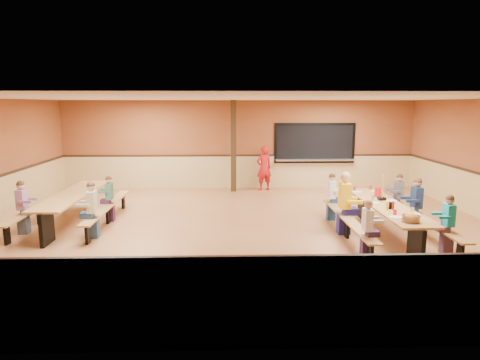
{
  "coord_description": "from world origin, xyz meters",
  "views": [
    {
      "loc": [
        -0.4,
        -9.62,
        2.86
      ],
      "look_at": [
        -0.11,
        0.02,
        1.15
      ],
      "focal_mm": 32.0,
      "sensor_mm": 36.0,
      "label": 1
    }
  ],
  "objects": [
    {
      "name": "room_envelope",
      "position": [
        0.0,
        0.0,
        0.69
      ],
      "size": [
        12.04,
        10.04,
        3.02
      ],
      "color": "brown",
      "rests_on": "ground"
    },
    {
      "name": "seated_child_navy_right",
      "position": [
        3.84,
        -0.38,
        0.61
      ],
      "size": [
        0.38,
        0.31,
        1.23
      ],
      "primitive_type": null,
      "color": "#18274C",
      "rests_on": "ground"
    },
    {
      "name": "seated_child_char_right",
      "position": [
        3.84,
        0.63,
        0.58
      ],
      "size": [
        0.34,
        0.28,
        1.15
      ],
      "primitive_type": null,
      "color": "#4B4C54",
      "rests_on": "ground"
    },
    {
      "name": "ground",
      "position": [
        0.0,
        0.0,
        0.0
      ],
      "size": [
        12.0,
        12.0,
        0.0
      ],
      "primitive_type": "plane",
      "color": "#915B37",
      "rests_on": "ground"
    },
    {
      "name": "table_paddle",
      "position": [
        3.07,
        -0.33,
        0.88
      ],
      "size": [
        0.16,
        0.16,
        0.56
      ],
      "color": "black",
      "rests_on": "cafeteria_table_main"
    },
    {
      "name": "napkin_dispenser",
      "position": [
        2.95,
        -1.12,
        0.8
      ],
      "size": [
        0.1,
        0.14,
        0.13
      ],
      "primitive_type": "cube",
      "color": "black",
      "rests_on": "cafeteria_table_main"
    },
    {
      "name": "kitchen_pass_through",
      "position": [
        2.6,
        4.96,
        1.49
      ],
      "size": [
        2.78,
        0.28,
        1.38
      ],
      "color": "black",
      "rests_on": "ground"
    },
    {
      "name": "condiment_ketchup",
      "position": [
        2.98,
        -1.21,
        0.82
      ],
      "size": [
        0.06,
        0.06,
        0.17
      ],
      "primitive_type": "cylinder",
      "color": "#B2140F",
      "rests_on": "cafeteria_table_main"
    },
    {
      "name": "standing_woman",
      "position": [
        0.83,
        4.55,
        0.75
      ],
      "size": [
        0.64,
        0.53,
        1.5
      ],
      "primitive_type": "imported",
      "rotation": [
        0.0,
        0.0,
        3.51
      ],
      "color": "red",
      "rests_on": "ground"
    },
    {
      "name": "seated_child_purple_sec",
      "position": [
        -4.96,
        -0.24,
        0.59
      ],
      "size": [
        0.36,
        0.29,
        1.18
      ],
      "primitive_type": null,
      "color": "#935E89",
      "rests_on": "ground"
    },
    {
      "name": "seated_child_green_sec",
      "position": [
        -3.31,
        0.77,
        0.56
      ],
      "size": [
        0.32,
        0.26,
        1.11
      ],
      "primitive_type": null,
      "color": "#32644E",
      "rests_on": "ground"
    },
    {
      "name": "punch_pitcher",
      "position": [
        3.1,
        0.03,
        0.85
      ],
      "size": [
        0.16,
        0.16,
        0.22
      ],
      "primitive_type": "cylinder",
      "color": "red",
      "rests_on": "cafeteria_table_main"
    },
    {
      "name": "seated_child_teal_right",
      "position": [
        3.84,
        -1.79,
        0.57
      ],
      "size": [
        0.34,
        0.28,
        1.14
      ],
      "primitive_type": null,
      "color": "teal",
      "rests_on": "ground"
    },
    {
      "name": "place_settings",
      "position": [
        3.02,
        -0.75,
        0.8
      ],
      "size": [
        0.65,
        3.3,
        0.11
      ],
      "primitive_type": null,
      "color": "beige",
      "rests_on": "cafeteria_table_main"
    },
    {
      "name": "chip_bowl",
      "position": [
        2.96,
        -2.14,
        0.81
      ],
      "size": [
        0.32,
        0.32,
        0.15
      ],
      "primitive_type": null,
      "color": "#FFA628",
      "rests_on": "cafeteria_table_main"
    },
    {
      "name": "seated_child_grey_left",
      "position": [
        2.19,
        0.72,
        0.58
      ],
      "size": [
        0.34,
        0.28,
        1.16
      ],
      "primitive_type": null,
      "color": "silver",
      "rests_on": "ground"
    },
    {
      "name": "seated_child_white_left",
      "position": [
        2.19,
        -2.04,
        0.56
      ],
      "size": [
        0.33,
        0.27,
        1.12
      ],
      "primitive_type": null,
      "color": "white",
      "rests_on": "ground"
    },
    {
      "name": "seated_adult_yellow",
      "position": [
        2.19,
        -0.45,
        0.69
      ],
      "size": [
        0.45,
        0.37,
        1.38
      ],
      "primitive_type": null,
      "color": "yellow",
      "rests_on": "ground"
    },
    {
      "name": "cafeteria_table_main",
      "position": [
        3.02,
        -0.75,
        0.53
      ],
      "size": [
        1.91,
        3.7,
        0.74
      ],
      "color": "#AB7B44",
      "rests_on": "ground"
    },
    {
      "name": "seated_child_tan_sec",
      "position": [
        -3.31,
        -0.59,
        0.61
      ],
      "size": [
        0.37,
        0.31,
        1.22
      ],
      "primitive_type": null,
      "color": "#BFBD9C",
      "rests_on": "ground"
    },
    {
      "name": "structural_post",
      "position": [
        -0.2,
        4.4,
        1.5
      ],
      "size": [
        0.18,
        0.18,
        3.0
      ],
      "primitive_type": "cube",
      "color": "black",
      "rests_on": "ground"
    },
    {
      "name": "cafeteria_table_second",
      "position": [
        -4.14,
        0.56,
        0.53
      ],
      "size": [
        1.91,
        3.7,
        0.74
      ],
      "color": "#AB7B44",
      "rests_on": "ground"
    },
    {
      "name": "condiment_mustard",
      "position": [
        2.85,
        -1.25,
        0.82
      ],
      "size": [
        0.06,
        0.06,
        0.17
      ],
      "primitive_type": "cylinder",
      "color": "yellow",
      "rests_on": "cafeteria_table_main"
    }
  ]
}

